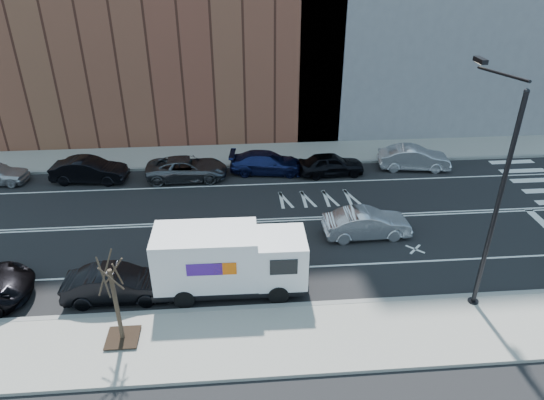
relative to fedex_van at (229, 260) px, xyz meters
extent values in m
plane|color=black|center=(2.99, 5.60, -1.54)|extent=(120.00, 120.00, 0.00)
cube|color=gray|center=(2.99, -3.20, -1.46)|extent=(44.00, 3.60, 0.15)
cube|color=gray|center=(2.99, 14.40, -1.46)|extent=(44.00, 3.60, 0.15)
cube|color=gray|center=(2.99, -1.40, -1.45)|extent=(44.00, 0.25, 0.17)
cube|color=gray|center=(2.99, 12.60, -1.45)|extent=(44.00, 0.25, 0.17)
cylinder|color=black|center=(9.99, -1.80, 2.96)|extent=(0.18, 0.18, 9.00)
cylinder|color=black|center=(9.99, -1.80, -1.44)|extent=(0.44, 0.44, 0.20)
sphere|color=black|center=(9.99, -1.80, 7.41)|extent=(0.20, 0.20, 0.20)
cylinder|color=black|center=(9.99, -0.10, 7.56)|extent=(0.11, 3.49, 0.48)
cube|color=black|center=(9.99, 1.60, 7.66)|extent=(0.25, 0.80, 0.18)
cube|color=#FFF2CC|center=(9.99, 1.60, 7.56)|extent=(0.18, 0.55, 0.03)
cube|color=black|center=(-4.01, -2.80, -1.31)|extent=(1.20, 1.20, 0.04)
cylinder|color=#382B1E|center=(-4.01, -2.80, 0.21)|extent=(0.16, 0.16, 3.20)
cylinder|color=#382B1E|center=(-3.76, -2.80, 1.61)|extent=(0.06, 0.80, 1.44)
cylinder|color=#382B1E|center=(-3.93, -2.56, 1.61)|extent=(0.81, 0.31, 1.19)
cylinder|color=#382B1E|center=(-4.21, -2.65, 1.61)|extent=(0.58, 0.76, 1.50)
cylinder|color=#382B1E|center=(-4.21, -2.95, 1.61)|extent=(0.47, 0.61, 1.37)
cylinder|color=#382B1E|center=(-3.93, -3.04, 1.61)|extent=(0.72, 0.29, 1.13)
cube|color=black|center=(-0.02, 0.00, -1.08)|extent=(6.28, 2.21, 0.30)
cube|color=white|center=(2.20, -0.03, 0.03)|extent=(2.05, 2.20, 2.02)
cube|color=black|center=(3.23, -0.05, 0.33)|extent=(0.09, 1.87, 0.96)
cube|color=black|center=(2.18, -1.13, 0.33)|extent=(1.11, 0.06, 0.71)
cube|color=black|center=(2.22, 1.07, 0.33)|extent=(1.11, 0.06, 0.71)
cube|color=black|center=(3.19, -0.04, -0.98)|extent=(0.18, 2.02, 0.35)
cube|color=white|center=(-0.93, 0.01, 0.23)|extent=(4.27, 2.28, 2.32)
cube|color=#47198C|center=(-0.94, -1.12, 0.38)|extent=(1.41, 0.04, 0.55)
cube|color=orange|center=(-0.14, -1.13, 0.38)|extent=(0.91, 0.03, 0.55)
cube|color=#47198C|center=(-0.91, 1.14, 0.38)|extent=(1.41, 0.04, 0.55)
cube|color=orange|center=(-0.10, 1.13, 0.38)|extent=(0.91, 0.03, 0.55)
cylinder|color=black|center=(1.98, -1.04, -1.11)|extent=(0.85, 0.29, 0.85)
cylinder|color=black|center=(2.01, 0.98, -1.11)|extent=(0.85, 0.29, 0.85)
cylinder|color=black|center=(-1.85, -0.98, -1.11)|extent=(0.85, 0.29, 0.85)
cylinder|color=black|center=(-1.82, 1.03, -1.11)|extent=(0.85, 0.29, 0.85)
imported|color=black|center=(-8.57, 11.21, -0.79)|extent=(4.67, 2.03, 1.50)
imported|color=#4A4C51|center=(-2.61, 11.11, -0.84)|extent=(5.02, 2.36, 1.39)
imported|color=#151D4C|center=(2.42, 11.61, -0.85)|extent=(4.92, 2.45, 1.37)
imported|color=black|center=(6.46, 11.00, -0.83)|extent=(4.22, 1.89, 1.41)
imported|color=silver|center=(11.97, 11.43, -0.79)|extent=(4.68, 2.14, 1.49)
imported|color=silver|center=(6.89, 3.71, -0.82)|extent=(4.39, 1.65, 1.43)
imported|color=black|center=(-4.65, -0.22, -0.82)|extent=(4.35, 1.53, 1.43)
camera|label=1|loc=(0.47, -16.60, 11.86)|focal=32.00mm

